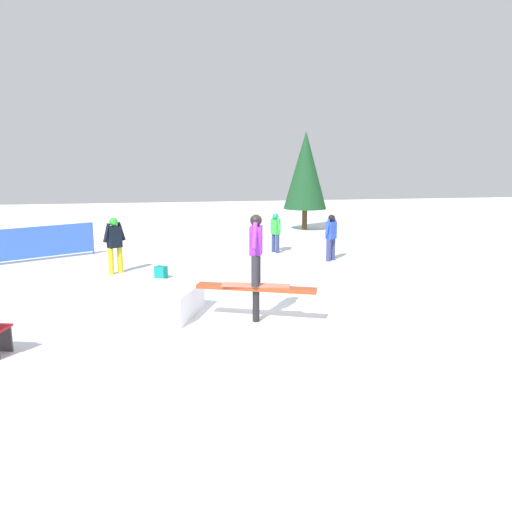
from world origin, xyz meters
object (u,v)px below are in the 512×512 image
object	(u,v)px
backpack_on_snow	(161,272)
main_rider_on_rail	(256,250)
pine_tree_near	(305,170)
rail_feature	(256,291)
bystander_black	(115,242)
bystander_blue	(331,235)
bystander_green	(276,231)

from	to	relation	value
backpack_on_snow	main_rider_on_rail	bearing A→B (deg)	-31.81
main_rider_on_rail	pine_tree_near	bearing A→B (deg)	87.04
rail_feature	bystander_black	distance (m)	5.87
rail_feature	pine_tree_near	world-z (taller)	pine_tree_near
rail_feature	pine_tree_near	size ratio (longest dim) A/B	0.52
rail_feature	backpack_on_snow	distance (m)	4.52
bystander_blue	bystander_green	size ratio (longest dim) A/B	1.08
bystander_green	pine_tree_near	bearing A→B (deg)	-47.52
pine_tree_near	bystander_black	bearing A→B (deg)	-134.96
bystander_black	pine_tree_near	xyz separation A→B (m)	(7.83, 7.84, 1.83)
bystander_blue	bystander_black	bearing A→B (deg)	-31.84
rail_feature	bystander_black	xyz separation A→B (m)	(-3.10, 4.98, 0.28)
main_rider_on_rail	bystander_green	distance (m)	7.70
rail_feature	bystander_black	world-z (taller)	bystander_black
bystander_blue	bystander_green	xyz separation A→B (m)	(-1.41, 1.75, -0.06)
rail_feature	backpack_on_snow	world-z (taller)	rail_feature
bystander_green	backpack_on_snow	bearing A→B (deg)	108.04
main_rider_on_rail	bystander_blue	world-z (taller)	main_rider_on_rail
pine_tree_near	bystander_green	bearing A→B (deg)	-115.85
bystander_blue	backpack_on_snow	xyz separation A→B (m)	(-5.35, -1.52, -0.66)
bystander_green	pine_tree_near	world-z (taller)	pine_tree_near
backpack_on_snow	rail_feature	bearing A→B (deg)	-31.81
bystander_blue	bystander_green	bearing A→B (deg)	-88.66
main_rider_on_rail	bystander_green	xyz separation A→B (m)	(2.10, 7.37, -0.67)
rail_feature	bystander_black	size ratio (longest dim) A/B	1.45
main_rider_on_rail	bystander_blue	xyz separation A→B (m)	(3.50, 5.62, -0.61)
rail_feature	bystander_blue	distance (m)	6.63
rail_feature	bystander_green	world-z (taller)	bystander_green
main_rider_on_rail	bystander_black	world-z (taller)	main_rider_on_rail
rail_feature	bystander_blue	world-z (taller)	bystander_blue
rail_feature	main_rider_on_rail	world-z (taller)	main_rider_on_rail
rail_feature	bystander_green	bearing A→B (deg)	96.77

